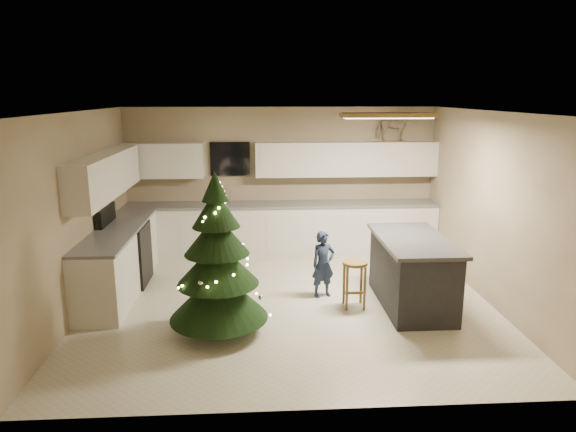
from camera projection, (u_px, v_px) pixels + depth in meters
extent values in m
plane|color=beige|center=(290.00, 302.00, 7.12)|extent=(5.50, 5.50, 0.00)
cube|color=tan|center=(281.00, 180.00, 9.25)|extent=(5.50, 0.02, 2.60)
cube|color=tan|center=(308.00, 276.00, 4.39)|extent=(5.50, 0.02, 2.60)
cube|color=tan|center=(79.00, 214.00, 6.66)|extent=(0.02, 5.00, 2.60)
cube|color=tan|center=(491.00, 208.00, 6.98)|extent=(0.02, 5.00, 2.60)
cube|color=silver|center=(290.00, 112.00, 6.52)|extent=(5.50, 5.00, 0.02)
cube|color=brown|center=(388.00, 115.00, 6.71)|extent=(1.25, 0.32, 0.06)
cube|color=white|center=(388.00, 118.00, 6.71)|extent=(1.15, 0.24, 0.02)
cube|color=silver|center=(282.00, 230.00, 9.16)|extent=(5.48, 0.60, 0.90)
cube|color=silver|center=(119.00, 261.00, 7.46)|extent=(0.60, 2.60, 0.90)
cube|color=slate|center=(282.00, 205.00, 9.04)|extent=(5.48, 0.62, 0.04)
cube|color=slate|center=(117.00, 230.00, 7.35)|extent=(0.62, 2.60, 0.04)
cube|color=silver|center=(163.00, 160.00, 8.87)|extent=(1.40, 0.35, 0.60)
cube|color=silver|center=(346.00, 159.00, 9.05)|extent=(3.20, 0.35, 0.60)
cube|color=silver|center=(106.00, 175.00, 7.28)|extent=(0.35, 2.60, 0.60)
cube|color=black|center=(230.00, 159.00, 9.07)|extent=(0.70, 0.04, 0.60)
cube|color=#99999E|center=(230.00, 206.00, 9.00)|extent=(0.55, 0.40, 0.06)
cylinder|color=#99999E|center=(231.00, 196.00, 9.06)|extent=(0.03, 0.03, 0.24)
cube|color=black|center=(126.00, 255.00, 7.75)|extent=(0.64, 0.75, 0.90)
cube|color=black|center=(105.00, 217.00, 7.60)|extent=(0.10, 0.75, 0.30)
cube|color=black|center=(412.00, 274.00, 6.93)|extent=(0.80, 1.60, 0.90)
cube|color=black|center=(414.00, 240.00, 6.82)|extent=(0.90, 1.70, 0.05)
cylinder|color=brown|center=(355.00, 263.00, 6.83)|extent=(0.34, 0.34, 0.04)
cylinder|color=brown|center=(347.00, 289.00, 6.79)|extent=(0.04, 0.04, 0.60)
cylinder|color=brown|center=(365.00, 289.00, 6.80)|extent=(0.04, 0.04, 0.60)
cylinder|color=brown|center=(344.00, 283.00, 7.02)|extent=(0.04, 0.04, 0.60)
cylinder|color=brown|center=(361.00, 282.00, 7.03)|extent=(0.04, 0.04, 0.60)
cube|color=brown|center=(354.00, 293.00, 6.93)|extent=(0.26, 0.03, 0.03)
cylinder|color=#3F2816|center=(219.00, 321.00, 6.24)|extent=(0.11, 0.11, 0.26)
cone|color=black|center=(218.00, 294.00, 6.16)|extent=(1.19, 1.19, 0.61)
cone|color=black|center=(217.00, 263.00, 6.07)|extent=(0.98, 0.98, 0.53)
cone|color=black|center=(216.00, 234.00, 5.99)|extent=(0.77, 0.77, 0.48)
cone|color=black|center=(216.00, 208.00, 5.92)|extent=(0.56, 0.56, 0.44)
cone|color=black|center=(215.00, 186.00, 5.85)|extent=(0.32, 0.32, 0.35)
sphere|color=#FFD88C|center=(270.00, 313.00, 6.26)|extent=(0.03, 0.03, 0.03)
sphere|color=#FFD88C|center=(264.00, 301.00, 6.49)|extent=(0.03, 0.03, 0.03)
sphere|color=#FFD88C|center=(250.00, 291.00, 6.65)|extent=(0.03, 0.03, 0.03)
sphere|color=#FFD88C|center=(233.00, 285.00, 6.72)|extent=(0.03, 0.03, 0.03)
sphere|color=#FFD88C|center=(214.00, 282.00, 6.69)|extent=(0.03, 0.03, 0.03)
sphere|color=#FFD88C|center=(197.00, 282.00, 6.56)|extent=(0.03, 0.03, 0.03)
sphere|color=#FFD88C|center=(184.00, 283.00, 6.37)|extent=(0.03, 0.03, 0.03)
sphere|color=#FFD88C|center=(177.00, 286.00, 6.14)|extent=(0.03, 0.03, 0.03)
sphere|color=#FFD88C|center=(178.00, 288.00, 5.93)|extent=(0.03, 0.03, 0.03)
sphere|color=#FFD88C|center=(187.00, 288.00, 5.77)|extent=(0.03, 0.03, 0.03)
sphere|color=#FFD88C|center=(202.00, 287.00, 5.69)|extent=(0.03, 0.03, 0.03)
sphere|color=#FFD88C|center=(219.00, 282.00, 5.68)|extent=(0.03, 0.03, 0.03)
sphere|color=#FFD88C|center=(234.00, 275.00, 5.75)|extent=(0.03, 0.03, 0.03)
sphere|color=#FFD88C|center=(244.00, 266.00, 5.87)|extent=(0.03, 0.03, 0.03)
sphere|color=#FFD88C|center=(248.00, 258.00, 6.02)|extent=(0.03, 0.03, 0.03)
sphere|color=#FFD88C|center=(246.00, 250.00, 6.15)|extent=(0.03, 0.03, 0.03)
sphere|color=#FFD88C|center=(239.00, 243.00, 6.25)|extent=(0.03, 0.03, 0.03)
sphere|color=#FFD88C|center=(229.00, 237.00, 6.30)|extent=(0.03, 0.03, 0.03)
sphere|color=#FFD88C|center=(218.00, 233.00, 6.29)|extent=(0.03, 0.03, 0.03)
sphere|color=#FFD88C|center=(208.00, 230.00, 6.23)|extent=(0.03, 0.03, 0.03)
sphere|color=#FFD88C|center=(200.00, 228.00, 6.12)|extent=(0.03, 0.03, 0.03)
sphere|color=#FFD88C|center=(196.00, 226.00, 6.01)|extent=(0.03, 0.03, 0.03)
sphere|color=#FFD88C|center=(197.00, 224.00, 5.90)|extent=(0.03, 0.03, 0.03)
sphere|color=#FFD88C|center=(200.00, 221.00, 5.81)|extent=(0.03, 0.03, 0.03)
sphere|color=#FFD88C|center=(207.00, 217.00, 5.76)|extent=(0.03, 0.03, 0.03)
sphere|color=#FFD88C|center=(214.00, 213.00, 5.75)|extent=(0.03, 0.03, 0.03)
sphere|color=#FFD88C|center=(220.00, 208.00, 5.77)|extent=(0.03, 0.03, 0.03)
sphere|color=#FFD88C|center=(223.00, 202.00, 5.81)|extent=(0.03, 0.03, 0.03)
sphere|color=#FFD88C|center=(225.00, 197.00, 5.85)|extent=(0.03, 0.03, 0.03)
sphere|color=#FFD88C|center=(224.00, 192.00, 5.89)|extent=(0.03, 0.03, 0.03)
sphere|color=#FFD88C|center=(221.00, 187.00, 5.90)|extent=(0.03, 0.03, 0.03)
sphere|color=#FFD88C|center=(218.00, 182.00, 5.90)|extent=(0.03, 0.03, 0.03)
sphere|color=silver|center=(262.00, 302.00, 6.22)|extent=(0.06, 0.06, 0.06)
sphere|color=silver|center=(199.00, 278.00, 6.48)|extent=(0.06, 0.06, 0.06)
sphere|color=silver|center=(205.00, 283.00, 5.73)|extent=(0.06, 0.06, 0.06)
sphere|color=silver|center=(243.00, 253.00, 6.16)|extent=(0.06, 0.06, 0.06)
sphere|color=silver|center=(201.00, 237.00, 6.13)|extent=(0.06, 0.06, 0.06)
sphere|color=silver|center=(215.00, 228.00, 5.79)|extent=(0.06, 0.06, 0.06)
sphere|color=silver|center=(223.00, 206.00, 5.98)|extent=(0.06, 0.06, 0.06)
sphere|color=silver|center=(212.00, 191.00, 5.88)|extent=(0.06, 0.06, 0.06)
imported|color=#142137|center=(323.00, 264.00, 7.24)|extent=(0.40, 0.33, 0.95)
cube|color=brown|center=(393.00, 141.00, 9.00)|extent=(0.23, 0.02, 0.02)
cube|color=brown|center=(392.00, 141.00, 9.07)|extent=(0.23, 0.02, 0.02)
imported|color=#C2AB94|center=(393.00, 126.00, 8.97)|extent=(0.61, 0.32, 0.49)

